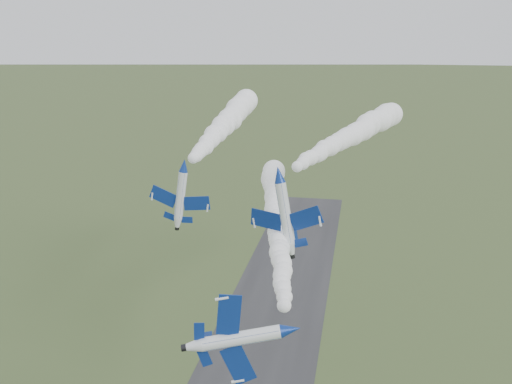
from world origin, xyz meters
TOP-DOWN VIEW (x-y plane):
  - jet_lead at (11.84, -0.30)m, footprint 4.99×13.68m
  - smoke_trail_jet_lead at (5.47, 30.84)m, footprint 18.04×55.46m
  - jet_pair_left at (-8.14, 23.99)m, footprint 9.66×11.75m
  - smoke_trail_jet_pair_left at (-8.91, 54.48)m, footprint 6.41×56.23m
  - jet_pair_right at (6.67, 23.45)m, footprint 11.96×14.12m
  - smoke_trail_jet_pair_right at (16.93, 55.38)m, footprint 23.57×58.59m

SIDE VIEW (x-z plane):
  - jet_lead at x=11.84m, z-range 27.45..38.71m
  - smoke_trail_jet_lead at x=5.47m, z-range 32.62..37.33m
  - jet_pair_right at x=6.67m, z-range 43.01..47.03m
  - jet_pair_left at x=-8.14m, z-range 44.05..47.14m
  - smoke_trail_jet_pair_right at x=16.93m, z-range 42.88..48.38m
  - smoke_trail_jet_pair_left at x=-8.91m, z-range 44.26..49.92m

